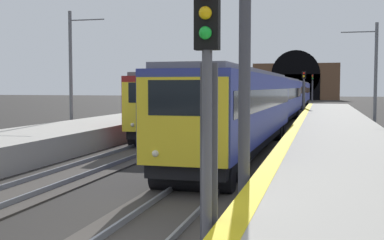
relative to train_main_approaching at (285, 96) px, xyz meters
The scene contains 9 objects.
platform_right_edge_strip 44.40m from the train_main_approaching, behind, with size 112.00×0.50×0.01m, color yellow.
train_main_approaching is the anchor object (origin of this frame).
train_adjacent_platform 9.78m from the train_main_approaching, 148.77° to the left, with size 40.29×3.22×4.84m.
railway_signal_near 44.30m from the train_main_approaching, behind, with size 0.39×0.38×4.81m.
railway_signal_mid 2.59m from the train_main_approaching, 132.00° to the right, with size 0.39×0.38×4.71m.
railway_signal_far 44.55m from the train_main_approaching, ahead, with size 0.39×0.38×5.51m.
tunnel_portal 70.79m from the train_main_approaching, ahead, with size 2.17×20.50×11.89m.
catenary_mast_near 17.61m from the train_main_approaching, 156.22° to the right, with size 0.22×2.43×7.50m.
catenary_mast_far 25.59m from the train_main_approaching, 151.58° to the left, with size 0.22×2.50×8.06m.
Camera 1 is at (-7.48, -3.61, 3.20)m, focal length 46.57 mm.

